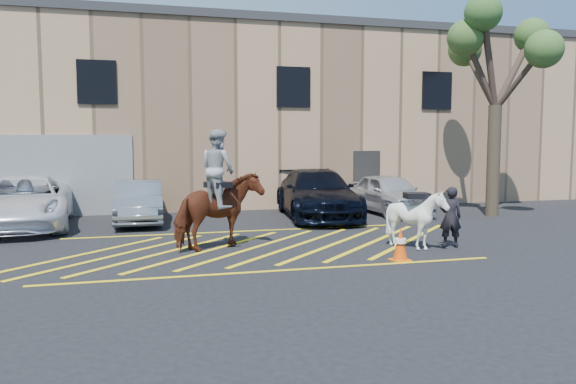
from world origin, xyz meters
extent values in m
plane|color=black|center=(0.00, 0.00, 0.00)|extent=(90.00, 90.00, 0.00)
imported|color=white|center=(-6.02, 4.46, 0.78)|extent=(2.96, 5.75, 1.55)
imported|color=gray|center=(-2.71, 4.73, 0.67)|extent=(1.45, 4.07, 1.34)
imported|color=black|center=(3.13, 4.45, 0.81)|extent=(2.87, 5.79, 1.62)
imported|color=silver|center=(5.93, 4.74, 0.71)|extent=(1.94, 4.28, 1.43)
imported|color=black|center=(4.64, -1.47, 0.75)|extent=(0.62, 0.49, 1.50)
cube|color=tan|center=(0.00, 12.00, 3.50)|extent=(32.00, 10.00, 7.00)
cube|color=#2D2D30|center=(0.00, 12.00, 7.15)|extent=(32.20, 10.20, 0.30)
cube|color=black|center=(-4.00, 6.96, 4.60)|extent=(1.30, 0.08, 1.50)
cube|color=black|center=(3.00, 6.96, 4.60)|extent=(1.30, 0.08, 1.50)
cube|color=black|center=(9.00, 6.96, 4.60)|extent=(1.30, 0.08, 1.50)
cube|color=#38332D|center=(6.00, 6.96, 1.10)|extent=(1.10, 0.08, 2.20)
cube|color=yellow|center=(-4.20, -0.30, 0.01)|extent=(4.20, 4.20, 0.01)
cube|color=yellow|center=(-3.15, -0.30, 0.01)|extent=(4.20, 4.20, 0.01)
cube|color=yellow|center=(-2.10, -0.30, 0.01)|extent=(4.20, 4.20, 0.01)
cube|color=yellow|center=(-1.05, -0.30, 0.01)|extent=(4.20, 4.20, 0.01)
cube|color=yellow|center=(0.00, -0.30, 0.01)|extent=(4.20, 4.20, 0.01)
cube|color=yellow|center=(1.05, -0.30, 0.01)|extent=(4.20, 4.20, 0.01)
cube|color=yellow|center=(2.10, -0.30, 0.01)|extent=(4.20, 4.20, 0.01)
cube|color=yellow|center=(3.15, -0.30, 0.01)|extent=(4.20, 4.20, 0.01)
cube|color=yellow|center=(4.20, -0.30, 0.01)|extent=(4.20, 4.20, 0.01)
cube|color=yellow|center=(0.00, 2.20, 0.01)|extent=(9.50, 0.12, 0.01)
cube|color=yellow|center=(0.00, -2.80, 0.01)|extent=(9.50, 0.12, 0.01)
imported|color=maroon|center=(-0.87, -0.24, 0.92)|extent=(2.39, 1.91, 1.84)
imported|color=#979AA1|center=(-0.87, -0.24, 1.94)|extent=(1.06, 1.14, 1.87)
cube|color=black|center=(-0.87, -0.24, 1.56)|extent=(0.67, 0.71, 0.14)
imported|color=white|center=(3.71, -1.49, 0.73)|extent=(1.39, 1.51, 1.46)
cube|color=black|center=(3.71, -1.49, 1.30)|extent=(0.63, 0.55, 0.14)
cube|color=orange|center=(2.77, -2.56, 0.01)|extent=(0.43, 0.43, 0.03)
cone|color=#EA4A09|center=(2.77, -2.56, 0.38)|extent=(0.32, 0.32, 0.70)
cylinder|color=white|center=(2.77, -2.56, 0.44)|extent=(0.25, 0.25, 0.10)
cylinder|color=#4A3E2D|center=(9.10, 3.23, 1.90)|extent=(0.44, 0.44, 3.80)
cylinder|color=#4C392E|center=(9.88, 3.37, 4.97)|extent=(1.76, 0.51, 2.68)
cylinder|color=#4C3D2E|center=(9.03, 4.09, 4.80)|extent=(0.33, 1.88, 2.34)
cylinder|color=#443529|center=(8.49, 3.23, 4.85)|extent=(1.40, 0.20, 2.39)
cylinder|color=#423128|center=(9.44, 2.50, 4.59)|extent=(0.78, 1.62, 1.96)
cylinder|color=#4B392D|center=(8.63, 2.96, 5.20)|extent=(1.16, 0.77, 3.11)
sphere|color=#537030|center=(10.67, 3.51, 6.24)|extent=(1.20, 1.20, 1.20)
sphere|color=#547331|center=(8.95, 4.95, 5.91)|extent=(1.20, 1.20, 1.20)
sphere|color=#526F2F|center=(7.88, 3.23, 6.00)|extent=(1.20, 1.20, 1.20)
sphere|color=#4A7331|center=(9.78, 1.77, 5.48)|extent=(1.20, 1.20, 1.20)
sphere|color=#416B2D|center=(8.15, 2.68, 6.71)|extent=(1.20, 1.20, 1.20)
camera|label=1|loc=(-2.71, -13.55, 2.63)|focal=35.00mm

